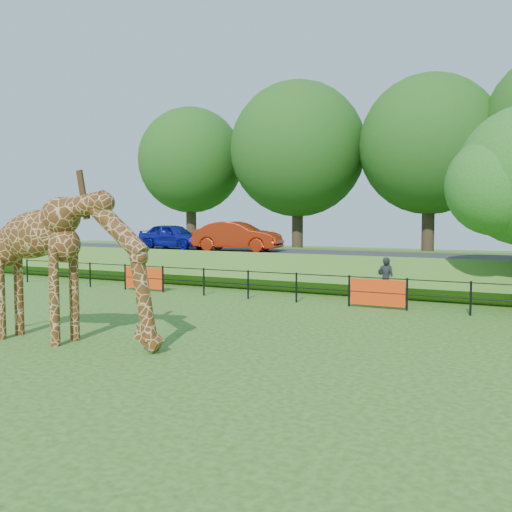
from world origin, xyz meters
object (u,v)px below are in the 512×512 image
Objects in this scene: car_red at (237,236)px; giraffe at (69,268)px; visitor at (386,279)px; car_blue at (173,236)px.

giraffe is at bearing -174.38° from car_red.
giraffe is 3.23× the size of visitor.
car_red reaches higher than car_blue.
car_red is 2.71× the size of visitor.
giraffe reaches higher than visitor.
giraffe is at bearing 60.29° from visitor.
car_blue is 4.00m from car_red.
car_red is at bearing -28.58° from visitor.
visitor is (5.03, 10.76, -1.07)m from giraffe.
car_red reaches higher than visitor.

